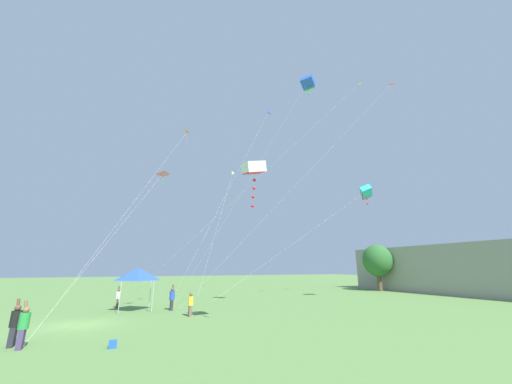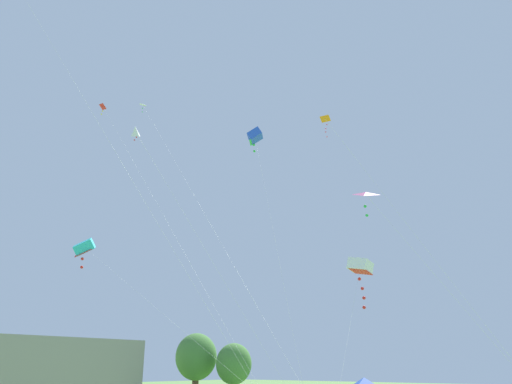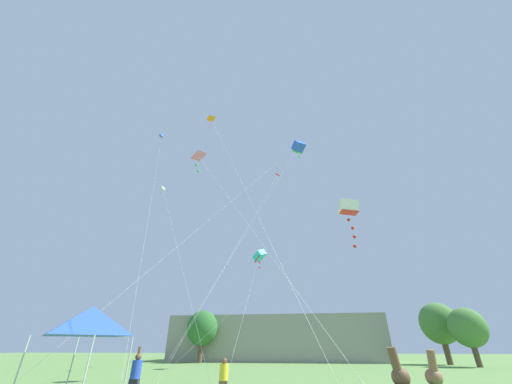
{
  "view_description": "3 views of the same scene",
  "coord_description": "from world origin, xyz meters",
  "px_view_note": "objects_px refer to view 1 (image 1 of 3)",
  "views": [
    {
      "loc": [
        22.94,
        2.16,
        3.59
      ],
      "look_at": [
        0.89,
        12.19,
        10.02
      ],
      "focal_mm": 20.0,
      "sensor_mm": 36.0,
      "label": 1
    },
    {
      "loc": [
        -21.6,
        -5.19,
        3.93
      ],
      "look_at": [
        -2.95,
        9.9,
        12.34
      ],
      "focal_mm": 35.0,
      "sensor_mm": 36.0,
      "label": 2
    },
    {
      "loc": [
        3.43,
        -7.74,
        2.14
      ],
      "look_at": [
        0.28,
        13.32,
        13.71
      ],
      "focal_mm": 20.0,
      "sensor_mm": 36.0,
      "label": 3
    }
  ],
  "objects_px": {
    "kite_cyan_box_2": "(366,192)",
    "kite_pink_delta_7": "(162,174)",
    "person_black_shirt": "(15,323)",
    "kite_white_box_5": "(254,169)",
    "person_blue_shirt": "(172,298)",
    "cooler_box": "(113,344)",
    "person_white_shirt": "(118,297)",
    "person_green_shirt": "(23,325)",
    "kite_blue_diamond_8": "(269,112)",
    "kite_red_delta_3": "(389,87)",
    "kite_orange_delta_6": "(185,136)",
    "person_yellow_shirt": "(191,304)",
    "kite_white_delta_0": "(352,91)",
    "kite_white_diamond_1": "(232,173)",
    "kite_blue_box_4": "(308,83)",
    "festival_tent": "(138,274)"
  },
  "relations": [
    {
      "from": "kite_red_delta_3",
      "to": "kite_orange_delta_6",
      "type": "distance_m",
      "value": 27.02
    },
    {
      "from": "person_yellow_shirt",
      "to": "kite_pink_delta_7",
      "type": "xyz_separation_m",
      "value": [
        -1.32,
        -2.78,
        10.43
      ]
    },
    {
      "from": "kite_blue_diamond_8",
      "to": "kite_white_box_5",
      "type": "bearing_deg",
      "value": -29.82
    },
    {
      "from": "kite_blue_box_4",
      "to": "kite_blue_diamond_8",
      "type": "bearing_deg",
      "value": 163.27
    },
    {
      "from": "cooler_box",
      "to": "kite_cyan_box_2",
      "type": "xyz_separation_m",
      "value": [
        -8.35,
        25.46,
        12.14
      ]
    },
    {
      "from": "kite_orange_delta_6",
      "to": "person_blue_shirt",
      "type": "bearing_deg",
      "value": 173.21
    },
    {
      "from": "kite_red_delta_3",
      "to": "festival_tent",
      "type": "bearing_deg",
      "value": -102.32
    },
    {
      "from": "person_green_shirt",
      "to": "kite_blue_diamond_8",
      "type": "distance_m",
      "value": 41.03
    },
    {
      "from": "person_green_shirt",
      "to": "kite_pink_delta_7",
      "type": "height_order",
      "value": "kite_pink_delta_7"
    },
    {
      "from": "cooler_box",
      "to": "kite_white_box_5",
      "type": "bearing_deg",
      "value": 91.24
    },
    {
      "from": "kite_blue_diamond_8",
      "to": "person_white_shirt",
      "type": "bearing_deg",
      "value": -70.95
    },
    {
      "from": "person_blue_shirt",
      "to": "kite_cyan_box_2",
      "type": "xyz_separation_m",
      "value": [
        2.76,
        21.2,
        11.26
      ]
    },
    {
      "from": "person_blue_shirt",
      "to": "kite_pink_delta_7",
      "type": "height_order",
      "value": "kite_pink_delta_7"
    },
    {
      "from": "person_green_shirt",
      "to": "kite_orange_delta_6",
      "type": "distance_m",
      "value": 17.75
    },
    {
      "from": "person_blue_shirt",
      "to": "kite_red_delta_3",
      "type": "relative_size",
      "value": 0.08
    },
    {
      "from": "person_blue_shirt",
      "to": "kite_white_box_5",
      "type": "distance_m",
      "value": 14.36
    },
    {
      "from": "festival_tent",
      "to": "kite_pink_delta_7",
      "type": "height_order",
      "value": "kite_pink_delta_7"
    },
    {
      "from": "kite_cyan_box_2",
      "to": "kite_red_delta_3",
      "type": "xyz_separation_m",
      "value": [
        2.45,
        3.19,
        13.65
      ]
    },
    {
      "from": "person_black_shirt",
      "to": "kite_blue_diamond_8",
      "type": "bearing_deg",
      "value": -74.56
    },
    {
      "from": "person_black_shirt",
      "to": "kite_white_box_5",
      "type": "height_order",
      "value": "kite_white_box_5"
    },
    {
      "from": "person_blue_shirt",
      "to": "kite_pink_delta_7",
      "type": "distance_m",
      "value": 10.79
    },
    {
      "from": "kite_blue_diamond_8",
      "to": "festival_tent",
      "type": "bearing_deg",
      "value": -62.26
    },
    {
      "from": "person_blue_shirt",
      "to": "kite_orange_delta_6",
      "type": "distance_m",
      "value": 14.49
    },
    {
      "from": "person_green_shirt",
      "to": "kite_blue_box_4",
      "type": "relative_size",
      "value": 0.1
    },
    {
      "from": "person_blue_shirt",
      "to": "kite_white_diamond_1",
      "type": "bearing_deg",
      "value": -47.81
    },
    {
      "from": "person_black_shirt",
      "to": "kite_orange_delta_6",
      "type": "distance_m",
      "value": 17.7
    },
    {
      "from": "person_black_shirt",
      "to": "person_white_shirt",
      "type": "bearing_deg",
      "value": -42.59
    },
    {
      "from": "person_black_shirt",
      "to": "person_blue_shirt",
      "type": "xyz_separation_m",
      "value": [
        -9.03,
        8.6,
        0.0
      ]
    },
    {
      "from": "kite_blue_box_4",
      "to": "kite_white_box_5",
      "type": "relative_size",
      "value": 1.81
    },
    {
      "from": "kite_white_diamond_1",
      "to": "person_yellow_shirt",
      "type": "bearing_deg",
      "value": -36.85
    },
    {
      "from": "person_yellow_shirt",
      "to": "kite_white_delta_0",
      "type": "xyz_separation_m",
      "value": [
        1.19,
        17.33,
        22.75
      ]
    },
    {
      "from": "kite_white_diamond_1",
      "to": "cooler_box",
      "type": "bearing_deg",
      "value": -36.0
    },
    {
      "from": "person_yellow_shirt",
      "to": "kite_white_delta_0",
      "type": "relative_size",
      "value": 0.07
    },
    {
      "from": "kite_cyan_box_2",
      "to": "kite_pink_delta_7",
      "type": "distance_m",
      "value": 23.18
    },
    {
      "from": "cooler_box",
      "to": "person_blue_shirt",
      "type": "bearing_deg",
      "value": 158.98
    },
    {
      "from": "kite_orange_delta_6",
      "to": "kite_white_box_5",
      "type": "bearing_deg",
      "value": 21.11
    },
    {
      "from": "person_white_shirt",
      "to": "person_green_shirt",
      "type": "bearing_deg",
      "value": 5.42
    },
    {
      "from": "kite_red_delta_3",
      "to": "kite_white_box_5",
      "type": "distance_m",
      "value": 27.43
    },
    {
      "from": "kite_cyan_box_2",
      "to": "kite_orange_delta_6",
      "type": "relative_size",
      "value": 1.32
    },
    {
      "from": "person_black_shirt",
      "to": "kite_orange_delta_6",
      "type": "bearing_deg",
      "value": -75.83
    },
    {
      "from": "person_yellow_shirt",
      "to": "kite_cyan_box_2",
      "type": "relative_size",
      "value": 0.08
    },
    {
      "from": "person_green_shirt",
      "to": "person_yellow_shirt",
      "type": "bearing_deg",
      "value": 158.38
    },
    {
      "from": "kite_white_diamond_1",
      "to": "kite_blue_diamond_8",
      "type": "distance_m",
      "value": 17.2
    },
    {
      "from": "person_black_shirt",
      "to": "kite_blue_box_4",
      "type": "height_order",
      "value": "kite_blue_box_4"
    },
    {
      "from": "kite_blue_diamond_8",
      "to": "kite_white_delta_0",
      "type": "bearing_deg",
      "value": 11.47
    },
    {
      "from": "person_blue_shirt",
      "to": "kite_cyan_box_2",
      "type": "relative_size",
      "value": 0.1
    },
    {
      "from": "person_green_shirt",
      "to": "kite_orange_delta_6",
      "type": "bearing_deg",
      "value": 167.54
    },
    {
      "from": "kite_blue_diamond_8",
      "to": "kite_red_delta_3",
      "type": "bearing_deg",
      "value": 31.24
    },
    {
      "from": "person_black_shirt",
      "to": "person_blue_shirt",
      "type": "distance_m",
      "value": 12.47
    },
    {
      "from": "person_blue_shirt",
      "to": "kite_white_delta_0",
      "type": "height_order",
      "value": "kite_white_delta_0"
    }
  ]
}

